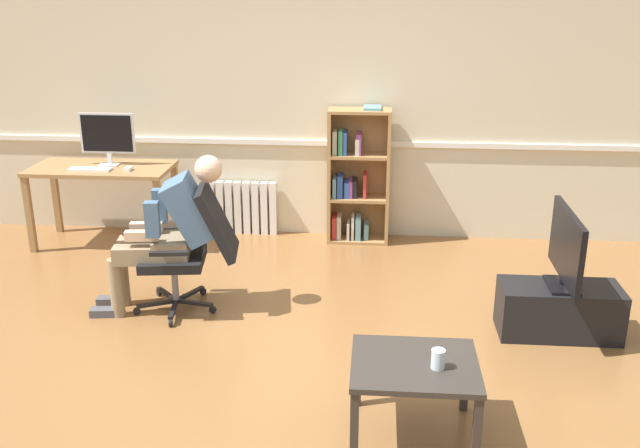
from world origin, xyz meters
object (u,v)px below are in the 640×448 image
(office_chair, at_px, (193,245))
(person_seated, at_px, (168,229))
(computer_mouse, at_px, (128,169))
(tv_stand, at_px, (559,310))
(tv_screen, at_px, (567,248))
(computer_desk, at_px, (102,178))
(imac_monitor, at_px, (107,135))
(drinking_glass, at_px, (438,359))
(radiator, at_px, (243,208))
(bookshelf, at_px, (355,179))
(coffee_table, at_px, (414,372))
(keyboard, at_px, (90,169))

(office_chair, height_order, person_seated, person_seated)
(computer_mouse, bearing_deg, tv_stand, -21.63)
(tv_stand, bearing_deg, tv_screen, -0.60)
(office_chair, xyz_separation_m, tv_screen, (2.67, -0.19, 0.13))
(computer_desk, distance_m, person_seated, 1.70)
(person_seated, bearing_deg, imac_monitor, -153.55)
(computer_mouse, relative_size, drinking_glass, 0.93)
(imac_monitor, distance_m, drinking_glass, 4.12)
(computer_desk, xyz_separation_m, computer_mouse, (0.30, -0.12, 0.12))
(office_chair, distance_m, person_seated, 0.21)
(computer_desk, distance_m, radiator, 1.36)
(bookshelf, xyz_separation_m, tv_stand, (1.51, -1.82, -0.42))
(radiator, relative_size, office_chair, 0.70)
(imac_monitor, xyz_separation_m, tv_stand, (3.81, -1.61, -0.85))
(computer_desk, height_order, coffee_table, computer_desk)
(tv_screen, bearing_deg, tv_stand, 90.00)
(keyboard, xyz_separation_m, office_chair, (1.25, -1.20, -0.24))
(keyboard, distance_m, tv_screen, 4.16)
(computer_desk, relative_size, keyboard, 3.37)
(computer_mouse, bearing_deg, person_seated, -59.79)
(imac_monitor, height_order, computer_mouse, imac_monitor)
(tv_screen, bearing_deg, bookshelf, 40.29)
(computer_mouse, distance_m, person_seated, 1.44)
(person_seated, bearing_deg, tv_screen, 79.13)
(computer_desk, bearing_deg, office_chair, -48.15)
(bookshelf, xyz_separation_m, coffee_table, (0.43, -3.10, -0.22))
(office_chair, bearing_deg, imac_monitor, -148.60)
(bookshelf, xyz_separation_m, person_seated, (-1.33, -1.65, 0.04))
(computer_desk, xyz_separation_m, radiator, (1.24, 0.39, -0.39))
(tv_stand, bearing_deg, imac_monitor, 157.07)
(imac_monitor, bearing_deg, keyboard, -116.04)
(computer_desk, distance_m, computer_mouse, 0.35)
(bookshelf, relative_size, tv_stand, 1.55)
(bookshelf, height_order, coffee_table, bookshelf)
(office_chair, bearing_deg, keyboard, -141.32)
(computer_mouse, relative_size, office_chair, 0.10)
(imac_monitor, height_order, bookshelf, bookshelf)
(bookshelf, bearing_deg, person_seated, -128.85)
(imac_monitor, distance_m, bookshelf, 2.34)
(imac_monitor, relative_size, radiator, 0.76)
(computer_mouse, height_order, radiator, computer_mouse)
(imac_monitor, distance_m, keyboard, 0.36)
(keyboard, height_order, bookshelf, bookshelf)
(drinking_glass, bearing_deg, computer_desk, 135.42)
(keyboard, relative_size, tv_screen, 0.48)
(radiator, relative_size, tv_stand, 0.81)
(computer_mouse, bearing_deg, imac_monitor, 140.88)
(imac_monitor, bearing_deg, computer_desk, -127.63)
(person_seated, distance_m, tv_screen, 2.85)
(computer_mouse, bearing_deg, bookshelf, 11.29)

